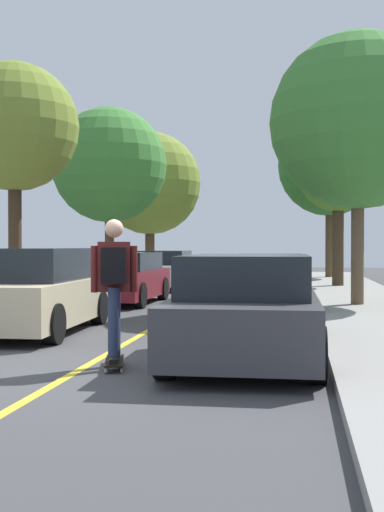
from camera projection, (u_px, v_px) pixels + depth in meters
ground at (84, 367)px, 8.36m from camera, size 80.00×80.00×0.00m
center_line at (153, 328)px, 12.31m from camera, size 0.12×39.20×0.01m
parked_car_left_nearest at (32, 291)px, 11.74m from camera, size 2.05×4.16×1.49m
parked_car_left_near at (121, 278)px, 17.70m from camera, size 1.99×4.05×1.35m
parked_car_left_far at (164, 270)px, 23.45m from camera, size 2.05×4.10×1.36m
parked_car_right_nearest at (248, 308)px, 9.04m from camera, size 1.97×4.66×1.41m
parked_car_right_near at (269, 282)px, 15.73m from camera, size 1.91×4.59×1.34m
street_tree_left_nearest at (15, 128)px, 15.95m from camera, size 3.08×3.08×5.79m
street_tree_left_near at (109, 165)px, 24.00m from camera, size 4.15×4.15×6.39m
street_tree_left_far at (150, 184)px, 30.62m from camera, size 4.72×4.72×6.64m
street_tree_right_nearest at (358, 122)px, 15.76m from camera, size 4.19×4.19×6.45m
street_tree_right_near at (338, 172)px, 23.24m from camera, size 2.89×2.89×5.48m
street_tree_right_far at (329, 165)px, 29.65m from camera, size 4.55×4.55×7.28m
skateboard at (114, 361)px, 8.29m from camera, size 0.41×0.87×0.10m
skateboarder at (114, 280)px, 8.24m from camera, size 0.58×0.70×1.76m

